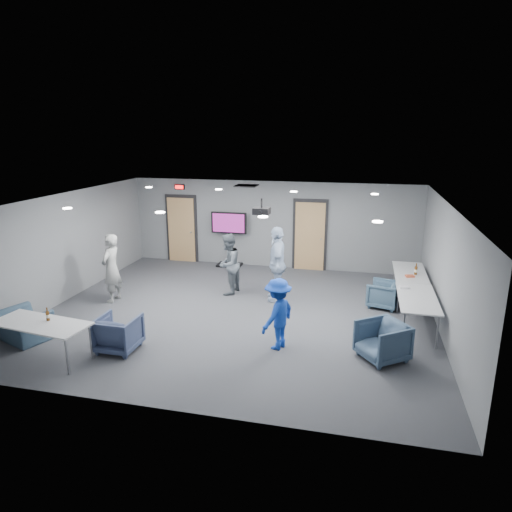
% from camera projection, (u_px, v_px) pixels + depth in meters
% --- Properties ---
extents(floor, '(9.00, 9.00, 0.00)m').
position_uv_depth(floor, '(238.00, 313.00, 10.82)').
color(floor, '#33363A').
rests_on(floor, ground).
extents(ceiling, '(9.00, 9.00, 0.00)m').
position_uv_depth(ceiling, '(237.00, 200.00, 10.10)').
color(ceiling, white).
rests_on(ceiling, wall_back).
extents(wall_back, '(9.00, 0.02, 2.70)m').
position_uv_depth(wall_back, '(272.00, 225.00, 14.21)').
color(wall_back, slate).
rests_on(wall_back, floor).
extents(wall_front, '(9.00, 0.02, 2.70)m').
position_uv_depth(wall_front, '(164.00, 330.00, 6.71)').
color(wall_front, slate).
rests_on(wall_front, floor).
extents(wall_left, '(0.02, 8.00, 2.70)m').
position_uv_depth(wall_left, '(65.00, 247.00, 11.47)').
color(wall_left, slate).
rests_on(wall_left, floor).
extents(wall_right, '(0.02, 8.00, 2.70)m').
position_uv_depth(wall_right, '(446.00, 272.00, 9.46)').
color(wall_right, slate).
rests_on(wall_right, floor).
extents(door_left, '(1.06, 0.17, 2.24)m').
position_uv_depth(door_left, '(182.00, 229.00, 14.92)').
color(door_left, black).
rests_on(door_left, wall_back).
extents(door_right, '(1.06, 0.17, 2.24)m').
position_uv_depth(door_right, '(310.00, 236.00, 13.98)').
color(door_right, black).
rests_on(door_right, wall_back).
extents(exit_sign, '(0.32, 0.08, 0.16)m').
position_uv_depth(exit_sign, '(180.00, 187.00, 14.53)').
color(exit_sign, black).
rests_on(exit_sign, wall_back).
extents(hvac_diffuser, '(0.60, 0.60, 0.03)m').
position_uv_depth(hvac_diffuser, '(246.00, 186.00, 12.85)').
color(hvac_diffuser, black).
rests_on(hvac_diffuser, ceiling).
extents(downlights, '(6.18, 3.78, 0.02)m').
position_uv_depth(downlights, '(237.00, 201.00, 10.11)').
color(downlights, white).
rests_on(downlights, ceiling).
extents(person_a, '(0.44, 0.65, 1.73)m').
position_uv_depth(person_a, '(111.00, 268.00, 11.38)').
color(person_a, gray).
rests_on(person_a, floor).
extents(person_b, '(0.71, 0.86, 1.62)m').
position_uv_depth(person_b, '(228.00, 264.00, 11.93)').
color(person_b, slate).
rests_on(person_b, floor).
extents(person_c, '(0.66, 1.18, 1.91)m').
position_uv_depth(person_c, '(277.00, 264.00, 11.44)').
color(person_c, '#AABEDA').
rests_on(person_c, floor).
extents(person_d, '(0.85, 1.06, 1.44)m').
position_uv_depth(person_d, '(278.00, 314.00, 8.92)').
color(person_d, '#1A3EA9').
rests_on(person_d, floor).
extents(chair_right_a, '(0.86, 0.85, 0.65)m').
position_uv_depth(chair_right_a, '(383.00, 294.00, 11.13)').
color(chair_right_a, '#3C5468').
rests_on(chair_right_a, floor).
extents(chair_right_c, '(1.13, 1.12, 0.74)m').
position_uv_depth(chair_right_c, '(382.00, 341.00, 8.55)').
color(chair_right_c, '#3B4F66').
rests_on(chair_right_c, floor).
extents(chair_front_a, '(0.77, 0.79, 0.71)m').
position_uv_depth(chair_front_a, '(118.00, 333.00, 8.92)').
color(chair_front_a, '#384261').
rests_on(chair_front_a, floor).
extents(chair_front_b, '(1.19, 1.12, 0.63)m').
position_uv_depth(chair_front_b, '(23.00, 326.00, 9.36)').
color(chair_front_b, '#384E61').
rests_on(chair_front_b, floor).
extents(table_right_a, '(0.78, 1.86, 0.73)m').
position_uv_depth(table_right_a, '(410.00, 273.00, 11.57)').
color(table_right_a, silver).
rests_on(table_right_a, floor).
extents(table_right_b, '(0.80, 1.92, 0.73)m').
position_uv_depth(table_right_b, '(417.00, 299.00, 9.78)').
color(table_right_b, silver).
rests_on(table_right_b, floor).
extents(table_front_left, '(1.95, 1.01, 0.73)m').
position_uv_depth(table_front_left, '(41.00, 325.00, 8.49)').
color(table_front_left, silver).
rests_on(table_front_left, floor).
extents(bottle_front, '(0.07, 0.07, 0.26)m').
position_uv_depth(bottle_front, '(48.00, 316.00, 8.55)').
color(bottle_front, '#57320F').
rests_on(bottle_front, table_front_left).
extents(bottle_right, '(0.08, 0.08, 0.29)m').
position_uv_depth(bottle_right, '(416.00, 270.00, 11.29)').
color(bottle_right, '#57320F').
rests_on(bottle_right, table_right_a).
extents(snack_box, '(0.24, 0.19, 0.05)m').
position_uv_depth(snack_box, '(410.00, 276.00, 11.13)').
color(snack_box, '#B64B2D').
rests_on(snack_box, table_right_a).
extents(wrapper, '(0.23, 0.17, 0.05)m').
position_uv_depth(wrapper, '(404.00, 287.00, 10.33)').
color(wrapper, silver).
rests_on(wrapper, table_right_b).
extents(tv_stand, '(1.13, 0.54, 1.73)m').
position_uv_depth(tv_stand, '(229.00, 236.00, 14.37)').
color(tv_stand, black).
rests_on(tv_stand, floor).
extents(projector, '(0.38, 0.36, 0.36)m').
position_uv_depth(projector, '(262.00, 211.00, 10.47)').
color(projector, black).
rests_on(projector, ceiling).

